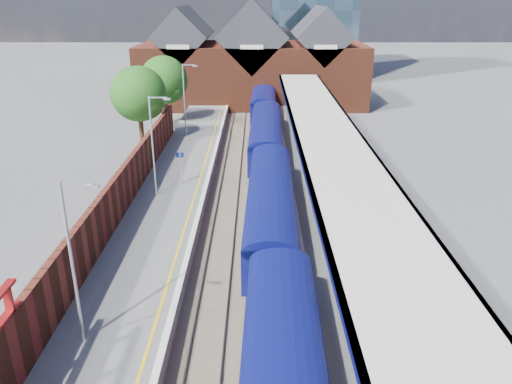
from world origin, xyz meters
TOP-DOWN VIEW (x-y plane):
  - ground at (0.00, 30.00)m, footprint 240.00×240.00m
  - ballast_bed at (0.00, 20.00)m, footprint 6.00×76.00m
  - rails at (0.00, 20.00)m, footprint 4.51×76.00m
  - left_platform at (-5.50, 20.00)m, footprint 5.00×76.00m
  - right_platform at (6.00, 20.00)m, footprint 6.00×76.00m
  - coping_left at (-3.15, 20.00)m, footprint 0.30×76.00m
  - coping_right at (3.15, 20.00)m, footprint 0.30×76.00m
  - yellow_line at (-3.75, 20.00)m, footprint 0.14×76.00m
  - train at (1.49, 25.81)m, footprint 3.22×65.96m
  - canopy at (5.48, 21.95)m, footprint 4.50×52.00m
  - lamp_post_b at (-6.36, 6.00)m, footprint 1.48×0.18m
  - lamp_post_c at (-6.36, 22.00)m, footprint 1.48×0.18m
  - lamp_post_d at (-6.36, 38.00)m, footprint 1.48×0.18m
  - platform_sign at (-5.00, 24.00)m, footprint 0.55×0.08m
  - brick_wall at (-8.10, 13.54)m, footprint 0.35×50.00m
  - station_building at (0.00, 58.00)m, footprint 30.00×12.12m
  - tree_near at (-10.35, 35.91)m, footprint 5.20×5.20m
  - tree_far at (-9.35, 43.91)m, footprint 5.20×5.20m
  - parked_car_silver at (8.50, 10.87)m, footprint 4.65×3.01m
  - parked_car_dark at (8.09, 3.86)m, footprint 4.43×2.51m
  - parked_car_blue at (6.73, 15.72)m, footprint 4.91×3.14m

SIDE VIEW (x-z plane):
  - ground at x=0.00m, z-range 0.00..0.00m
  - ballast_bed at x=0.00m, z-range 0.00..0.06m
  - rails at x=0.00m, z-range 0.05..0.19m
  - left_platform at x=-5.50m, z-range 0.00..1.00m
  - right_platform at x=6.00m, z-range 0.00..1.00m
  - yellow_line at x=-3.75m, z-range 1.00..1.01m
  - coping_left at x=-3.15m, z-range 1.00..1.05m
  - coping_right at x=3.15m, z-range 1.00..1.05m
  - parked_car_dark at x=8.09m, z-range 1.00..2.21m
  - parked_car_blue at x=6.73m, z-range 1.00..2.26m
  - parked_car_silver at x=8.50m, z-range 1.00..2.45m
  - train at x=1.49m, z-range 0.40..3.85m
  - brick_wall at x=-8.10m, z-range 0.52..4.38m
  - platform_sign at x=-5.00m, z-range 1.44..3.94m
  - lamp_post_b at x=-6.36m, z-range 1.49..8.49m
  - lamp_post_c at x=-6.36m, z-range 1.49..8.49m
  - lamp_post_d at x=-6.36m, z-range 1.49..8.49m
  - canopy at x=5.48m, z-range 3.01..7.49m
  - tree_near at x=-10.35m, z-range 1.30..9.40m
  - tree_far at x=-9.35m, z-range 1.30..9.40m
  - station_building at x=0.00m, z-range -1.44..12.34m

